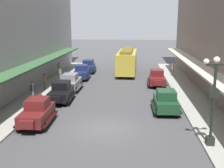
{
  "coord_description": "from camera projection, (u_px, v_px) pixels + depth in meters",
  "views": [
    {
      "loc": [
        1.9,
        -17.68,
        7.12
      ],
      "look_at": [
        0.0,
        6.0,
        1.8
      ],
      "focal_mm": 44.18,
      "sensor_mm": 36.0,
      "label": 1
    }
  ],
  "objects": [
    {
      "name": "ground_plane",
      "position": [
        105.0,
        129.0,
        18.9
      ],
      "size": [
        200.0,
        200.0,
        0.0
      ],
      "primitive_type": "plane",
      "color": "#424244"
    },
    {
      "name": "sidewalk_left",
      "position": [
        0.0,
        124.0,
        19.47
      ],
      "size": [
        3.0,
        60.0,
        0.15
      ],
      "primitive_type": "cube",
      "color": "#99968E",
      "rests_on": "ground"
    },
    {
      "name": "sidewalk_right",
      "position": [
        217.0,
        131.0,
        18.3
      ],
      "size": [
        3.0,
        60.0,
        0.15
      ],
      "primitive_type": "cube",
      "color": "#99968E",
      "rests_on": "ground"
    },
    {
      "name": "parked_car_0",
      "position": [
        88.0,
        66.0,
        39.87
      ],
      "size": [
        2.26,
        4.3,
        1.84
      ],
      "color": "#19234C",
      "rests_on": "ground"
    },
    {
      "name": "parked_car_1",
      "position": [
        166.0,
        100.0,
        22.3
      ],
      "size": [
        2.2,
        4.28,
        1.84
      ],
      "color": "#193D23",
      "rests_on": "ground"
    },
    {
      "name": "parked_car_2",
      "position": [
        71.0,
        82.0,
        29.36
      ],
      "size": [
        2.15,
        4.26,
        1.84
      ],
      "color": "slate",
      "rests_on": "ground"
    },
    {
      "name": "parked_car_3",
      "position": [
        81.0,
        72.0,
        35.17
      ],
      "size": [
        2.29,
        4.31,
        1.84
      ],
      "color": "#19234C",
      "rests_on": "ground"
    },
    {
      "name": "parked_car_4",
      "position": [
        157.0,
        78.0,
        31.56
      ],
      "size": [
        2.21,
        4.29,
        1.84
      ],
      "color": "#591919",
      "rests_on": "ground"
    },
    {
      "name": "parked_car_5",
      "position": [
        37.0,
        112.0,
        19.53
      ],
      "size": [
        2.28,
        4.31,
        1.84
      ],
      "color": "#591919",
      "rests_on": "ground"
    },
    {
      "name": "parked_car_6",
      "position": [
        61.0,
        91.0,
        25.24
      ],
      "size": [
        2.28,
        4.31,
        1.84
      ],
      "color": "black",
      "rests_on": "ground"
    },
    {
      "name": "streetcar",
      "position": [
        127.0,
        60.0,
        39.04
      ],
      "size": [
        2.77,
        9.67,
        3.46
      ],
      "color": "gold",
      "rests_on": "ground"
    },
    {
      "name": "lamp_post_with_clock",
      "position": [
        214.0,
        98.0,
        15.45
      ],
      "size": [
        1.42,
        0.44,
        5.16
      ],
      "color": "black",
      "rests_on": "sidewalk_right"
    },
    {
      "name": "fire_hydrant",
      "position": [
        41.0,
        98.0,
        24.6
      ],
      "size": [
        0.24,
        0.24,
        0.82
      ],
      "color": "#B21E19",
      "rests_on": "sidewalk_left"
    },
    {
      "name": "pedestrian_0",
      "position": [
        33.0,
        91.0,
        25.16
      ],
      "size": [
        0.36,
        0.28,
        1.67
      ],
      "color": "slate",
      "rests_on": "sidewalk_left"
    },
    {
      "name": "pedestrian_1",
      "position": [
        60.0,
        74.0,
        33.57
      ],
      "size": [
        0.36,
        0.28,
        1.67
      ],
      "color": "slate",
      "rests_on": "sidewalk_left"
    },
    {
      "name": "pedestrian_2",
      "position": [
        173.0,
        69.0,
        36.81
      ],
      "size": [
        0.36,
        0.24,
        1.64
      ],
      "color": "#4C4238",
      "rests_on": "sidewalk_right"
    },
    {
      "name": "pedestrian_3",
      "position": [
        45.0,
        81.0,
        29.17
      ],
      "size": [
        0.36,
        0.28,
        1.67
      ],
      "color": "#4C4238",
      "rests_on": "sidewalk_left"
    },
    {
      "name": "pedestrian_4",
      "position": [
        59.0,
        69.0,
        37.14
      ],
      "size": [
        0.36,
        0.28,
        1.67
      ],
      "color": "#2D2D33",
      "rests_on": "sidewalk_left"
    }
  ]
}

